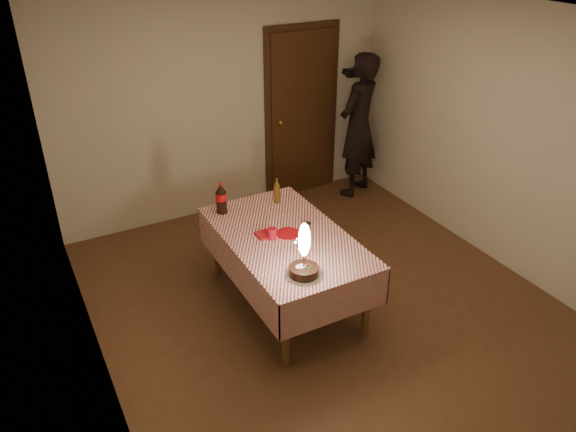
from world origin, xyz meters
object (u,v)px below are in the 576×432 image
object	(u,v)px
red_plate	(288,233)
clear_cup	(307,228)
amber_bottle_right	(277,191)
photographer	(358,126)
dining_table	(285,245)
red_cup	(272,234)
birthday_cake	(304,260)
cola_bottle	(221,198)

from	to	relation	value
red_plate	clear_cup	world-z (taller)	clear_cup
amber_bottle_right	photographer	bearing A→B (deg)	32.00
red_plate	dining_table	bearing A→B (deg)	-155.26
clear_cup	dining_table	bearing A→B (deg)	170.07
red_plate	photographer	world-z (taller)	photographer
amber_bottle_right	photographer	distance (m)	1.98
amber_bottle_right	red_cup	bearing A→B (deg)	-120.79
dining_table	birthday_cake	distance (m)	0.67
red_plate	clear_cup	bearing A→B (deg)	-17.71
dining_table	red_plate	xyz separation A→B (m)	(0.04, 0.02, 0.10)
birthday_cake	cola_bottle	size ratio (longest dim) A/B	1.49
red_plate	red_cup	distance (m)	0.17
birthday_cake	red_plate	bearing A→B (deg)	72.77
cola_bottle	amber_bottle_right	world-z (taller)	cola_bottle
clear_cup	amber_bottle_right	bearing A→B (deg)	87.63
red_cup	cola_bottle	world-z (taller)	cola_bottle
dining_table	cola_bottle	world-z (taller)	cola_bottle
dining_table	cola_bottle	distance (m)	0.79
birthday_cake	photographer	world-z (taller)	photographer
photographer	dining_table	bearing A→B (deg)	-139.00
red_cup	amber_bottle_right	xyz separation A→B (m)	(0.36, 0.60, 0.07)
birthday_cake	clear_cup	distance (m)	0.68
dining_table	red_cup	world-z (taller)	red_cup
red_cup	photographer	xyz separation A→B (m)	(2.03, 1.64, 0.13)
dining_table	clear_cup	bearing A→B (deg)	-9.93
clear_cup	cola_bottle	xyz separation A→B (m)	(-0.54, 0.70, 0.11)
dining_table	red_plate	bearing A→B (deg)	24.74
clear_cup	photographer	xyz separation A→B (m)	(1.70, 1.69, 0.14)
amber_bottle_right	birthday_cake	bearing A→B (deg)	-107.62
cola_bottle	photographer	bearing A→B (deg)	23.84
photographer	clear_cup	bearing A→B (deg)	-135.17
dining_table	amber_bottle_right	xyz separation A→B (m)	(0.23, 0.61, 0.22)
dining_table	red_cup	xyz separation A→B (m)	(-0.13, 0.01, 0.15)
birthday_cake	cola_bottle	bearing A→B (deg)	97.86
birthday_cake	red_cup	world-z (taller)	birthday_cake
clear_cup	photographer	bearing A→B (deg)	44.83
red_plate	red_cup	bearing A→B (deg)	-178.19
birthday_cake	red_plate	size ratio (longest dim) A/B	2.14
birthday_cake	amber_bottle_right	size ratio (longest dim) A/B	1.85
red_cup	amber_bottle_right	world-z (taller)	amber_bottle_right
dining_table	red_cup	bearing A→B (deg)	174.45
red_cup	cola_bottle	xyz separation A→B (m)	(-0.21, 0.66, 0.10)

